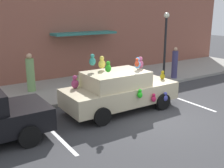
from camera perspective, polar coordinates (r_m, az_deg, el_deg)
name	(u,v)px	position (r m, az deg, el deg)	size (l,w,h in m)	color
ground_plane	(157,118)	(10.02, 9.53, -7.02)	(60.00, 60.00, 0.00)	#38383A
sidewalk	(90,85)	(13.86, -4.58, -0.19)	(24.00, 4.00, 0.15)	gray
storefront_building	(70,21)	(15.28, -8.82, 12.99)	(24.00, 1.25, 6.40)	brown
parking_stripe_front	(181,99)	(12.22, 14.25, -3.13)	(0.12, 3.60, 0.01)	silver
parking_stripe_rear	(52,131)	(9.04, -12.44, -9.74)	(0.12, 3.60, 0.01)	silver
plush_covered_car	(119,90)	(10.39, 1.56, -1.26)	(4.47, 2.06, 2.21)	#C1B491
teddy_bear_on_sidewalk	(96,83)	(12.68, -3.37, 0.18)	(0.36, 0.30, 0.68)	pink
street_lamp_post	(165,39)	(14.40, 11.18, 9.27)	(0.28, 0.28, 3.50)	black
pedestrian_near_shopfront	(31,74)	(12.88, -16.78, 2.06)	(0.37, 0.37, 1.75)	#7BA765
pedestrian_walking_past	(175,64)	(15.17, 13.06, 4.17)	(0.32, 0.32, 1.69)	#413E6E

